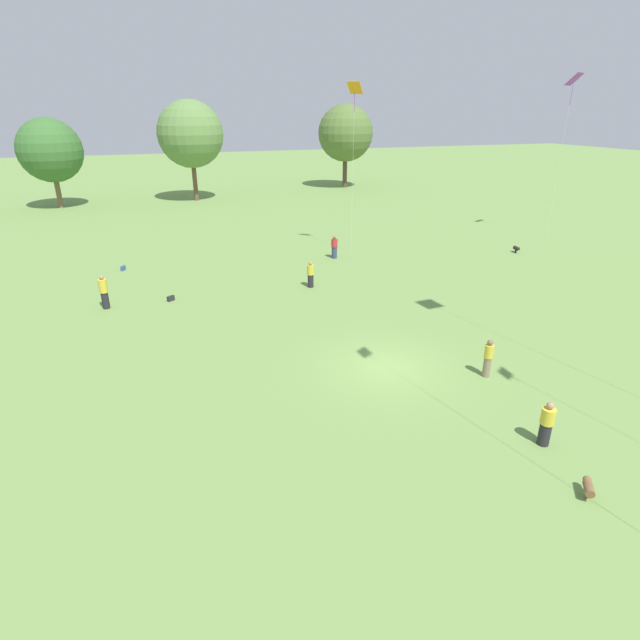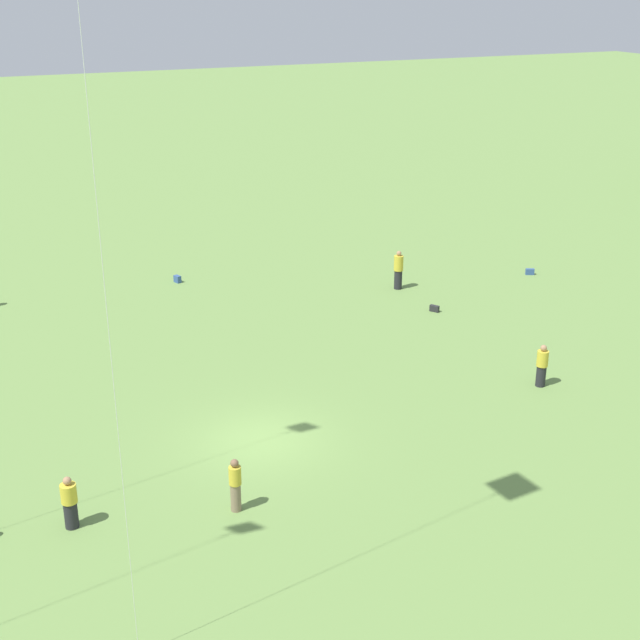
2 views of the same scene
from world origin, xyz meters
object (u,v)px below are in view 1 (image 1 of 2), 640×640
(person_6, at_px, (334,247))
(picnic_bag_1, at_px, (171,298))
(person_2, at_px, (546,424))
(dog_1, at_px, (517,248))
(person_4, at_px, (311,275))
(picnic_bag_0, at_px, (123,268))
(dog_0, at_px, (588,487))
(kite_5, at_px, (574,83))
(person_3, at_px, (104,292))
(person_5, at_px, (488,358))
(kite_0, at_px, (355,95))

(person_6, distance_m, picnic_bag_1, 13.30)
(person_2, height_order, dog_1, person_2)
(person_4, xyz_separation_m, dog_1, (17.62, 2.31, -0.47))
(person_6, height_order, dog_1, person_6)
(picnic_bag_0, distance_m, picnic_bag_1, 7.74)
(dog_0, bearing_deg, person_2, 113.56)
(kite_5, distance_m, picnic_bag_1, 34.88)
(person_3, xyz_separation_m, person_4, (11.91, -0.41, -0.14))
(person_2, bearing_deg, person_4, -31.01)
(kite_5, bearing_deg, person_5, 64.15)
(picnic_bag_1, bearing_deg, person_6, 23.24)
(person_3, height_order, dog_1, person_3)
(picnic_bag_0, bearing_deg, dog_0, -65.33)
(person_2, distance_m, dog_1, 25.23)
(dog_1, distance_m, picnic_bag_1, 26.12)
(picnic_bag_1, bearing_deg, kite_0, 23.94)
(dog_1, distance_m, picnic_bag_0, 29.20)
(person_4, relative_size, dog_1, 2.30)
(person_4, distance_m, dog_0, 20.09)
(person_4, bearing_deg, person_3, -69.57)
(person_6, relative_size, picnic_bag_1, 3.68)
(dog_1, xyz_separation_m, picnic_bag_0, (-28.71, 5.37, -0.18))
(person_5, relative_size, person_6, 0.99)
(person_2, relative_size, dog_0, 2.41)
(person_6, bearing_deg, person_5, 31.14)
(person_5, height_order, kite_5, kite_5)
(picnic_bag_0, xyz_separation_m, picnic_bag_1, (2.66, -7.27, -0.01))
(person_3, relative_size, kite_5, 0.15)
(dog_1, bearing_deg, kite_0, -6.25)
(picnic_bag_0, bearing_deg, dog_1, -10.59)
(person_5, height_order, person_6, person_6)
(kite_0, xyz_separation_m, dog_1, (12.11, -4.29, -10.86))
(person_4, bearing_deg, kite_0, 162.54)
(dog_0, xyz_separation_m, dog_1, (15.99, 22.33, 0.01))
(person_4, xyz_separation_m, picnic_bag_0, (-11.09, 7.68, -0.66))
(kite_0, bearing_deg, picnic_bag_0, 92.21)
(person_2, relative_size, person_3, 0.83)
(person_2, height_order, dog_0, person_2)
(kite_5, relative_size, dog_0, 19.33)
(person_6, distance_m, dog_0, 25.76)
(dog_1, bearing_deg, kite_5, -136.42)
(dog_0, distance_m, picnic_bag_1, 22.77)
(person_6, bearing_deg, person_3, -38.83)
(person_5, relative_size, kite_0, 0.14)
(person_3, distance_m, kite_0, 21.14)
(person_5, xyz_separation_m, dog_0, (-1.64, -6.84, -0.50))
(dog_1, height_order, picnic_bag_1, dog_1)
(kite_5, bearing_deg, person_3, 30.08)
(picnic_bag_0, bearing_deg, person_3, -96.46)
(person_3, relative_size, dog_1, 2.68)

